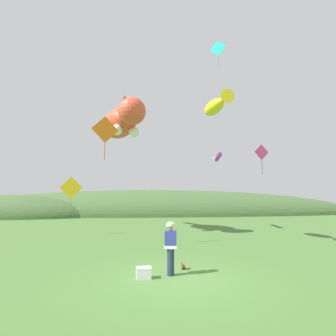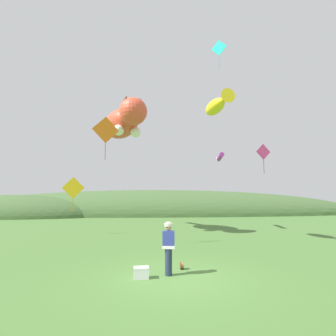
{
  "view_description": "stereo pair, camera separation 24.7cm",
  "coord_description": "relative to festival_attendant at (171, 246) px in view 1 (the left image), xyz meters",
  "views": [
    {
      "loc": [
        -1.05,
        -8.83,
        2.67
      ],
      "look_at": [
        0.0,
        4.0,
        4.05
      ],
      "focal_mm": 28.0,
      "sensor_mm": 36.0,
      "label": 1
    },
    {
      "loc": [
        -0.8,
        -8.85,
        2.67
      ],
      "look_at": [
        0.0,
        4.0,
        4.05
      ],
      "focal_mm": 28.0,
      "sensor_mm": 36.0,
      "label": 2
    }
  ],
  "objects": [
    {
      "name": "picnic_cooler",
      "position": [
        -0.91,
        -0.27,
        -0.77
      ],
      "size": [
        0.51,
        0.37,
        0.36
      ],
      "color": "white",
      "rests_on": "ground"
    },
    {
      "name": "ground_plane",
      "position": [
        0.21,
        -0.3,
        -0.95
      ],
      "size": [
        120.0,
        120.0,
        0.0
      ],
      "primitive_type": "plane",
      "color": "#477033"
    },
    {
      "name": "kite_diamond_gold",
      "position": [
        -6.02,
        9.41,
        2.27
      ],
      "size": [
        1.49,
        0.27,
        2.41
      ],
      "color": "yellow"
    },
    {
      "name": "kite_diamond_teal",
      "position": [
        3.59,
        6.23,
        11.0
      ],
      "size": [
        0.88,
        0.52,
        1.91
      ],
      "color": "#19BFBF"
    },
    {
      "name": "kite_giant_cat",
      "position": [
        -2.79,
        10.51,
        7.31
      ],
      "size": [
        4.24,
        7.82,
        2.54
      ],
      "color": "#E04C33"
    },
    {
      "name": "kite_fish_windsock",
      "position": [
        3.25,
        5.65,
        7.08
      ],
      "size": [
        1.24,
        3.12,
        0.93
      ],
      "color": "yellow"
    },
    {
      "name": "distant_hill_ridge",
      "position": [
        -2.93,
        29.06,
        -0.95
      ],
      "size": [
        62.24,
        14.15,
        7.1
      ],
      "color": "#426033",
      "rests_on": "ground"
    },
    {
      "name": "kite_tube_streamer",
      "position": [
        5.06,
        11.97,
        4.93
      ],
      "size": [
        0.81,
        2.73,
        0.44
      ],
      "color": "#8C268C"
    },
    {
      "name": "kite_diamond_pink",
      "position": [
        6.5,
        6.91,
        4.5
      ],
      "size": [
        1.02,
        0.24,
        1.94
      ],
      "color": "#E53F8C"
    },
    {
      "name": "kite_spool",
      "position": [
        0.53,
        0.72,
        -0.82
      ],
      "size": [
        0.12,
        0.27,
        0.27
      ],
      "color": "olive",
      "rests_on": "ground"
    },
    {
      "name": "festival_attendant",
      "position": [
        0.0,
        0.0,
        0.0
      ],
      "size": [
        0.45,
        0.31,
        1.77
      ],
      "color": "#232D47",
      "rests_on": "ground"
    },
    {
      "name": "kite_diamond_orange",
      "position": [
        -3.08,
        4.84,
        5.25
      ],
      "size": [
        1.37,
        0.54,
        2.36
      ],
      "color": "orange"
    }
  ]
}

